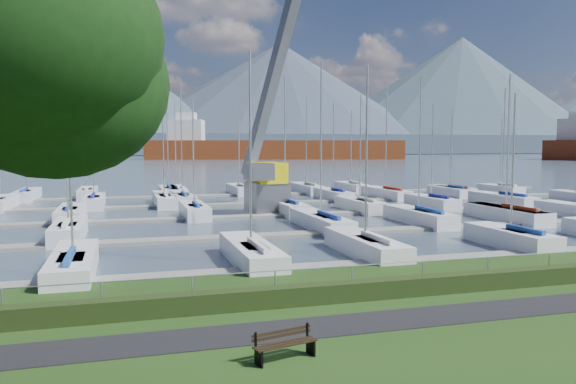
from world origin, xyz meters
name	(u,v)px	position (x,y,z in m)	size (l,w,h in m)	color
path	(414,318)	(0.00, -3.00, 0.01)	(160.00, 2.00, 0.04)	black
water	(144,157)	(0.00, 260.00, -0.40)	(800.00, 540.00, 0.20)	#404E5E
hedge	(380,289)	(0.00, -0.40, 0.35)	(80.00, 0.70, 0.70)	#223112
fence	(376,264)	(0.00, 0.00, 1.20)	(0.04, 0.04, 80.00)	#9C9FA4
foothill	(139,144)	(0.00, 330.00, 6.00)	(900.00, 80.00, 12.00)	#425161
mountains	(146,88)	(7.35, 404.62, 46.68)	(1190.00, 360.00, 115.00)	#3F4F5C
docks	(241,217)	(0.00, 26.00, -0.22)	(90.00, 41.60, 0.25)	slate
bench_left	(285,344)	(-5.15, -5.26, 0.42)	(1.85, 0.83, 0.85)	black
crane	(269,149)	(3.35, 29.65, 5.33)	(6.31, 13.22, 22.35)	slate
cargo_ship_mid	(265,150)	(47.79, 210.16, 3.48)	(107.15, 43.74, 21.50)	brown
sailboat_fleet	(225,150)	(-0.67, 29.46, 5.32)	(75.85, 49.59, 13.31)	#9D2D15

